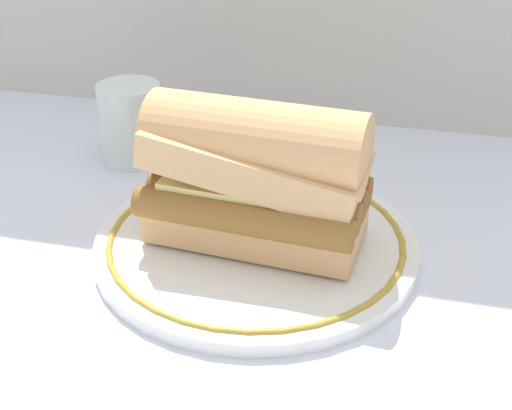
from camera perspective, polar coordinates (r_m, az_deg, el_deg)
ground_plane at (r=0.58m, az=1.54°, el=-6.02°), size 1.50×1.50×0.00m
plate at (r=0.61m, az=0.00°, el=-3.03°), size 0.28×0.28×0.01m
sausage_sandwich at (r=0.58m, az=0.00°, el=2.61°), size 0.19×0.11×0.12m
drinking_glass at (r=0.77m, az=-10.06°, el=6.19°), size 0.07×0.07×0.09m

